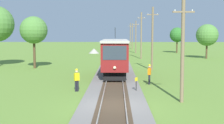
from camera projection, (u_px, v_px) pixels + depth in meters
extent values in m
plane|color=olive|center=(113.00, 108.00, 16.81)|extent=(260.00, 260.00, 0.00)
cube|color=slate|center=(113.00, 107.00, 16.81)|extent=(4.20, 120.00, 0.18)
cube|color=#423323|center=(113.00, 105.00, 16.80)|extent=(2.04, 120.00, 0.01)
cube|color=gray|center=(101.00, 104.00, 16.80)|extent=(0.07, 120.00, 0.14)
cube|color=gray|center=(125.00, 104.00, 16.78)|extent=(0.07, 120.00, 0.14)
cube|color=maroon|center=(115.00, 55.00, 28.67)|extent=(2.50, 8.00, 2.60)
cube|color=#B2ADA3|center=(115.00, 41.00, 28.52)|extent=(2.60, 8.32, 0.22)
cube|color=black|center=(115.00, 70.00, 28.83)|extent=(2.10, 7.04, 0.44)
cube|color=#2D3842|center=(115.00, 53.00, 24.63)|extent=(2.10, 0.03, 1.25)
cube|color=#2D3842|center=(127.00, 51.00, 28.61)|extent=(0.02, 6.72, 1.04)
sphere|color=#F4EAB2|center=(115.00, 68.00, 24.72)|extent=(0.28, 0.28, 0.28)
cylinder|color=black|center=(115.00, 33.00, 30.03)|extent=(0.05, 1.67, 1.19)
cube|color=black|center=(115.00, 79.00, 24.67)|extent=(2.00, 0.36, 0.32)
cylinder|color=black|center=(115.00, 73.00, 26.60)|extent=(1.54, 0.80, 0.80)
cylinder|color=black|center=(115.00, 67.00, 31.06)|extent=(1.54, 0.80, 0.80)
cube|color=slate|center=(116.00, 46.00, 58.30)|extent=(2.40, 5.20, 1.70)
cube|color=black|center=(116.00, 52.00, 58.41)|extent=(2.02, 4.78, 0.38)
cylinder|color=black|center=(116.00, 52.00, 56.86)|extent=(1.54, 0.76, 0.76)
cylinder|color=black|center=(116.00, 51.00, 59.96)|extent=(1.54, 0.76, 0.76)
cylinder|color=#7A664C|center=(183.00, 51.00, 17.99)|extent=(0.24, 0.41, 6.64)
cube|color=#7A664C|center=(184.00, 12.00, 17.73)|extent=(1.40, 0.10, 0.10)
cylinder|color=silver|center=(175.00, 10.00, 17.73)|extent=(0.08, 0.08, 0.10)
cylinder|color=silver|center=(192.00, 10.00, 17.71)|extent=(0.08, 0.08, 0.10)
cylinder|color=#7A664C|center=(152.00, 39.00, 33.52)|extent=(0.24, 0.53, 7.62)
cube|color=#7A664C|center=(153.00, 15.00, 33.23)|extent=(1.40, 0.10, 0.10)
cylinder|color=silver|center=(148.00, 14.00, 33.23)|extent=(0.08, 0.08, 0.10)
cylinder|color=silver|center=(157.00, 14.00, 33.21)|extent=(0.08, 0.08, 0.10)
cylinder|color=#7A664C|center=(141.00, 36.00, 49.10)|extent=(0.24, 0.33, 8.15)
cube|color=#7A664C|center=(141.00, 18.00, 48.78)|extent=(1.40, 0.10, 0.10)
cylinder|color=silver|center=(138.00, 17.00, 48.78)|extent=(0.08, 0.08, 0.10)
cylinder|color=silver|center=(145.00, 17.00, 48.76)|extent=(0.08, 0.08, 0.10)
cylinder|color=#7A664C|center=(136.00, 37.00, 63.31)|extent=(0.24, 0.36, 7.36)
cube|color=#7A664C|center=(136.00, 25.00, 63.02)|extent=(1.40, 0.10, 0.10)
cylinder|color=silver|center=(134.00, 24.00, 63.02)|extent=(0.08, 0.08, 0.10)
cylinder|color=silver|center=(138.00, 24.00, 63.00)|extent=(0.08, 0.08, 0.10)
cylinder|color=#7A664C|center=(132.00, 36.00, 78.85)|extent=(0.24, 0.56, 7.32)
cube|color=#7A664C|center=(132.00, 26.00, 78.57)|extent=(1.40, 0.10, 0.10)
cylinder|color=silver|center=(130.00, 26.00, 78.57)|extent=(0.08, 0.08, 0.10)
cylinder|color=silver|center=(134.00, 26.00, 78.55)|extent=(0.08, 0.08, 0.10)
cylinder|color=#7A664C|center=(130.00, 35.00, 91.02)|extent=(0.24, 0.36, 7.82)
cube|color=#7A664C|center=(130.00, 26.00, 90.72)|extent=(1.40, 0.10, 0.10)
cylinder|color=silver|center=(129.00, 26.00, 90.72)|extent=(0.08, 0.08, 0.10)
cylinder|color=silver|center=(132.00, 26.00, 90.70)|extent=(0.08, 0.08, 0.10)
cylinder|color=black|center=(136.00, 87.00, 21.07)|extent=(0.06, 0.06, 0.90)
cube|color=gold|center=(136.00, 79.00, 21.01)|extent=(0.21, 0.21, 0.28)
cone|color=#9E998E|center=(94.00, 51.00, 62.88)|extent=(2.38, 2.38, 1.11)
cylinder|color=black|center=(76.00, 86.00, 21.56)|extent=(0.15, 0.15, 0.86)
cylinder|color=black|center=(78.00, 86.00, 21.63)|extent=(0.15, 0.15, 0.86)
cube|color=yellow|center=(77.00, 77.00, 21.52)|extent=(0.45, 0.39, 0.58)
sphere|color=beige|center=(77.00, 71.00, 21.48)|extent=(0.22, 0.22, 0.22)
sphere|color=yellow|center=(77.00, 70.00, 21.47)|extent=(0.21, 0.21, 0.21)
cylinder|color=black|center=(149.00, 79.00, 24.69)|extent=(0.15, 0.15, 0.86)
cylinder|color=black|center=(149.00, 80.00, 24.54)|extent=(0.15, 0.15, 0.86)
cube|color=orange|center=(149.00, 71.00, 24.55)|extent=(0.34, 0.43, 0.58)
sphere|color=tan|center=(149.00, 67.00, 24.50)|extent=(0.22, 0.22, 0.22)
sphere|color=yellow|center=(150.00, 65.00, 24.49)|extent=(0.21, 0.21, 0.21)
cylinder|color=#4C3823|center=(207.00, 51.00, 49.60)|extent=(0.32, 0.32, 2.75)
sphere|color=#4C7F38|center=(207.00, 35.00, 49.31)|extent=(3.85, 3.85, 3.85)
cylinder|color=#4C3823|center=(34.00, 54.00, 35.82)|extent=(0.32, 0.32, 3.61)
sphere|color=#4C7F38|center=(34.00, 30.00, 35.50)|extent=(3.47, 3.47, 3.47)
cylinder|color=#4C3823|center=(177.00, 47.00, 63.96)|extent=(0.32, 0.32, 2.90)
sphere|color=#2D6B28|center=(177.00, 35.00, 63.68)|extent=(3.36, 3.36, 3.36)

